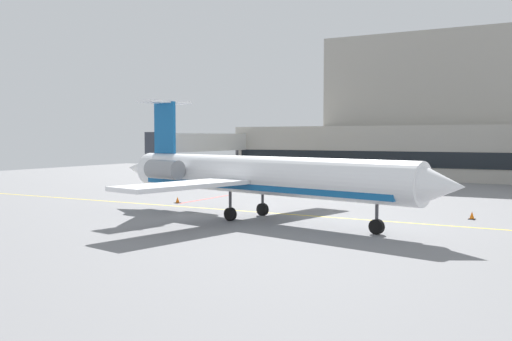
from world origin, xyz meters
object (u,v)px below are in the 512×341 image
regional_jet (254,175)px  pushback_tractor (283,175)px  baggage_tug (190,176)px  fuel_tank (252,170)px

regional_jet → pushback_tractor: bearing=112.7°
regional_jet → pushback_tractor: regional_jet is taller
baggage_tug → fuel_tank: fuel_tank is taller
regional_jet → fuel_tank: regional_jet is taller
baggage_tug → pushback_tractor: baggage_tug is taller
baggage_tug → pushback_tractor: 11.64m
regional_jet → pushback_tractor: size_ratio=7.33×
regional_jet → baggage_tug: 30.82m
pushback_tractor → fuel_tank: 6.39m
baggage_tug → fuel_tank: (3.00, 10.19, 0.29)m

